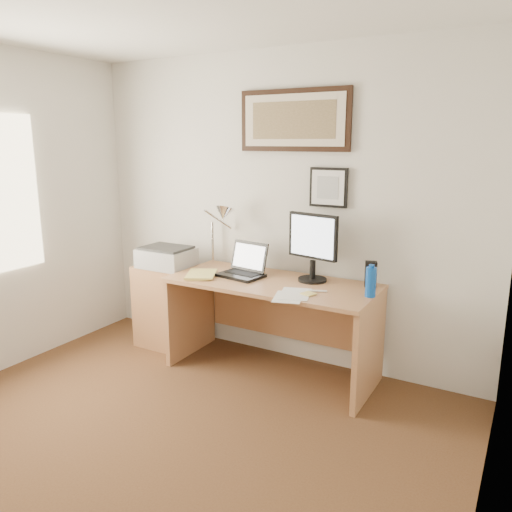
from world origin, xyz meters
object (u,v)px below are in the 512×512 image
Objects in this scene: desk at (277,307)px; lcd_monitor at (313,244)px; laptop at (244,268)px; water_bottle at (371,282)px; printer at (166,257)px; book at (187,274)px; side_cabinet at (168,305)px.

lcd_monitor is (0.26, 0.07, 0.53)m from desk.
laptop is 0.72× the size of lcd_monitor.
water_bottle is 0.13× the size of desk.
printer is (-1.30, -0.14, -0.22)m from lcd_monitor.
desk is (0.66, 0.27, -0.25)m from book.
side_cabinet is 2.41× the size of book.
lcd_monitor reaches higher than desk.
printer is at bearing -177.73° from laptop.
water_bottle reaches higher than printer.
water_bottle reaches higher than side_cabinet.
lcd_monitor is (-0.50, 0.16, 0.19)m from water_bottle.
laptop is (-1.04, 0.05, -0.05)m from water_bottle.
laptop is 0.85× the size of printer.
book is 0.81× the size of laptop.
lcd_monitor is (0.54, 0.11, 0.23)m from laptop.
printer is at bearing -176.08° from desk.
water_bottle is 0.56× the size of laptop.
desk is 1.08m from printer.
printer is (0.03, -0.04, 0.45)m from side_cabinet.
water_bottle is (1.84, -0.05, 0.49)m from side_cabinet.
laptop is at bearing -168.28° from lcd_monitor.
side_cabinet is 1.96× the size of laptop.
book is at bearing -28.34° from printer.
lcd_monitor is 1.18× the size of printer.
side_cabinet is 1.40× the size of lcd_monitor.
side_cabinet is 0.62m from book.
laptop is at bearing -0.41° from side_cabinet.
lcd_monitor reaches higher than water_bottle.
lcd_monitor reaches higher than laptop.
book reaches higher than side_cabinet.
book is 0.19× the size of desk.
book is (0.41, -0.24, 0.40)m from side_cabinet.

